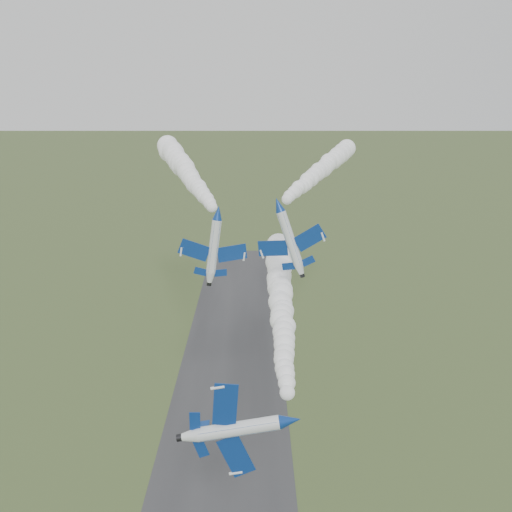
# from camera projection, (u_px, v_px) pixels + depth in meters

# --- Properties ---
(runway) EXTENTS (24.00, 260.00, 0.04)m
(runway) POSITION_uv_depth(u_px,v_px,m) (226.00, 433.00, 107.06)
(runway) COLOR #323134
(runway) RESTS_ON ground
(jet_lead) EXTENTS (3.67, 13.43, 10.98)m
(jet_lead) POSITION_uv_depth(u_px,v_px,m) (291.00, 421.00, 60.27)
(jet_lead) COLOR white
(smoke_trail_jet_lead) EXTENTS (5.03, 58.49, 5.02)m
(smoke_trail_jet_lead) POSITION_uv_depth(u_px,v_px,m) (281.00, 298.00, 91.23)
(smoke_trail_jet_lead) COLOR white
(jet_pair_left) EXTENTS (10.90, 12.90, 3.39)m
(jet_pair_left) POSITION_uv_depth(u_px,v_px,m) (218.00, 213.00, 88.03)
(jet_pair_left) COLOR white
(smoke_trail_jet_pair_left) EXTENTS (19.67, 63.83, 5.44)m
(smoke_trail_jet_pair_left) POSITION_uv_depth(u_px,v_px,m) (185.00, 170.00, 120.10)
(smoke_trail_jet_pair_left) COLOR white
(jet_pair_right) EXTENTS (10.68, 13.18, 4.44)m
(jet_pair_right) POSITION_uv_depth(u_px,v_px,m) (278.00, 205.00, 88.33)
(jet_pair_right) COLOR white
(smoke_trail_jet_pair_right) EXTENTS (21.54, 61.52, 4.57)m
(smoke_trail_jet_pair_right) POSITION_uv_depth(u_px,v_px,m) (323.00, 169.00, 120.01)
(smoke_trail_jet_pair_right) COLOR white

